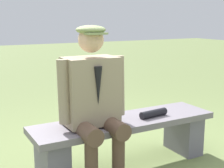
{
  "coord_description": "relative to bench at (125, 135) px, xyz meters",
  "views": [
    {
      "loc": [
        1.5,
        2.47,
        1.39
      ],
      "look_at": [
        0.14,
        0.0,
        0.81
      ],
      "focal_mm": 51.68,
      "sensor_mm": 36.0,
      "label": 1
    }
  ],
  "objects": [
    {
      "name": "seated_man",
      "position": [
        0.35,
        0.05,
        0.43
      ],
      "size": [
        0.63,
        0.59,
        1.34
      ],
      "color": "gray",
      "rests_on": "ground"
    },
    {
      "name": "rolled_magazine",
      "position": [
        -0.27,
        0.07,
        0.2
      ],
      "size": [
        0.3,
        0.1,
        0.07
      ],
      "primitive_type": "cylinder",
      "rotation": [
        0.0,
        1.57,
        0.11
      ],
      "color": "black",
      "rests_on": "bench"
    },
    {
      "name": "bench",
      "position": [
        0.0,
        0.0,
        0.0
      ],
      "size": [
        1.78,
        0.48,
        0.46
      ],
      "color": "slate",
      "rests_on": "ground"
    },
    {
      "name": "ground_plane",
      "position": [
        0.0,
        0.0,
        -0.3
      ],
      "size": [
        30.0,
        30.0,
        0.0
      ],
      "primitive_type": "plane",
      "color": "olive"
    }
  ]
}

